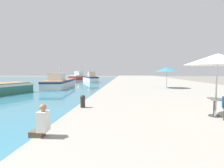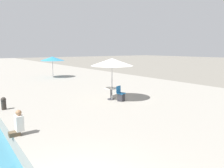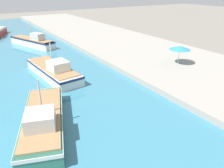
{
  "view_description": "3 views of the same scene",
  "coord_description": "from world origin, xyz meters",
  "px_view_note": "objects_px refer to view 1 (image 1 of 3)",
  "views": [
    {
      "loc": [
        2.54,
        -0.01,
        2.48
      ],
      "look_at": [
        1.5,
        14.7,
        1.43
      ],
      "focal_mm": 28.0,
      "sensor_mm": 36.0,
      "label": 1
    },
    {
      "loc": [
        -1.44,
        -3.45,
        3.72
      ],
      "look_at": [
        6.23,
        7.25,
        1.63
      ],
      "focal_mm": 35.0,
      "sensor_mm": 36.0,
      "label": 2
    },
    {
      "loc": [
        -14.05,
        1.94,
        9.72
      ],
      "look_at": [
        -4.0,
        18.0,
        1.23
      ],
      "focal_mm": 35.0,
      "sensor_mm": 36.0,
      "label": 3
    }
  ],
  "objects_px": {
    "fishing_boat_distant": "(82,77)",
    "cafe_umbrella_pink": "(218,59)",
    "fishing_boat_mid": "(60,83)",
    "mooring_bollard": "(83,101)",
    "cafe_umbrella_white": "(167,70)",
    "person_at_quay": "(42,122)",
    "fishing_boat_far": "(90,78)",
    "cafe_table": "(215,104)"
  },
  "relations": [
    {
      "from": "fishing_boat_far",
      "to": "cafe_umbrella_pink",
      "type": "height_order",
      "value": "fishing_boat_far"
    },
    {
      "from": "fishing_boat_mid",
      "to": "cafe_umbrella_white",
      "type": "bearing_deg",
      "value": -27.17
    },
    {
      "from": "cafe_umbrella_pink",
      "to": "cafe_umbrella_white",
      "type": "height_order",
      "value": "cafe_umbrella_pink"
    },
    {
      "from": "fishing_boat_far",
      "to": "fishing_boat_distant",
      "type": "distance_m",
      "value": 13.39
    },
    {
      "from": "cafe_umbrella_white",
      "to": "mooring_bollard",
      "type": "distance_m",
      "value": 13.37
    },
    {
      "from": "fishing_boat_distant",
      "to": "cafe_table",
      "type": "relative_size",
      "value": 12.87
    },
    {
      "from": "cafe_table",
      "to": "mooring_bollard",
      "type": "bearing_deg",
      "value": 166.81
    },
    {
      "from": "cafe_umbrella_white",
      "to": "person_at_quay",
      "type": "xyz_separation_m",
      "value": [
        -7.12,
        -15.38,
        -1.67
      ]
    },
    {
      "from": "mooring_bollard",
      "to": "fishing_boat_distant",
      "type": "bearing_deg",
      "value": 103.88
    },
    {
      "from": "cafe_umbrella_pink",
      "to": "cafe_umbrella_white",
      "type": "bearing_deg",
      "value": 85.13
    },
    {
      "from": "fishing_boat_far",
      "to": "mooring_bollard",
      "type": "bearing_deg",
      "value": -101.04
    },
    {
      "from": "cafe_umbrella_pink",
      "to": "mooring_bollard",
      "type": "relative_size",
      "value": 3.92
    },
    {
      "from": "fishing_boat_far",
      "to": "cafe_umbrella_white",
      "type": "distance_m",
      "value": 25.28
    },
    {
      "from": "cafe_umbrella_white",
      "to": "cafe_table",
      "type": "xyz_separation_m",
      "value": [
        -1.06,
        -12.68,
        -1.55
      ]
    },
    {
      "from": "fishing_boat_far",
      "to": "cafe_umbrella_white",
      "type": "bearing_deg",
      "value": -80.44
    },
    {
      "from": "fishing_boat_distant",
      "to": "mooring_bollard",
      "type": "height_order",
      "value": "fishing_boat_distant"
    },
    {
      "from": "fishing_boat_distant",
      "to": "cafe_umbrella_white",
      "type": "relative_size",
      "value": 3.94
    },
    {
      "from": "fishing_boat_distant",
      "to": "cafe_table",
      "type": "height_order",
      "value": "fishing_boat_distant"
    },
    {
      "from": "cafe_umbrella_white",
      "to": "cafe_table",
      "type": "bearing_deg",
      "value": -94.8
    },
    {
      "from": "cafe_umbrella_white",
      "to": "fishing_boat_far",
      "type": "bearing_deg",
      "value": 121.12
    },
    {
      "from": "fishing_boat_mid",
      "to": "person_at_quay",
      "type": "bearing_deg",
      "value": -76.46
    },
    {
      "from": "fishing_boat_mid",
      "to": "cafe_table",
      "type": "distance_m",
      "value": 22.76
    },
    {
      "from": "person_at_quay",
      "to": "mooring_bollard",
      "type": "relative_size",
      "value": 1.43
    },
    {
      "from": "fishing_boat_far",
      "to": "person_at_quay",
      "type": "xyz_separation_m",
      "value": [
        5.92,
        -36.97,
        0.15
      ]
    },
    {
      "from": "cafe_umbrella_pink",
      "to": "person_at_quay",
      "type": "distance_m",
      "value": 6.82
    },
    {
      "from": "fishing_boat_mid",
      "to": "cafe_umbrella_white",
      "type": "xyz_separation_m",
      "value": [
        14.53,
        -5.67,
        1.89
      ]
    },
    {
      "from": "fishing_boat_far",
      "to": "cafe_table",
      "type": "relative_size",
      "value": 12.86
    },
    {
      "from": "mooring_bollard",
      "to": "cafe_table",
      "type": "bearing_deg",
      "value": -13.19
    },
    {
      "from": "fishing_boat_mid",
      "to": "cafe_umbrella_white",
      "type": "distance_m",
      "value": 15.71
    },
    {
      "from": "fishing_boat_mid",
      "to": "fishing_boat_distant",
      "type": "distance_m",
      "value": 28.53
    },
    {
      "from": "fishing_boat_far",
      "to": "mooring_bollard",
      "type": "relative_size",
      "value": 15.73
    },
    {
      "from": "fishing_boat_far",
      "to": "mooring_bollard",
      "type": "distance_m",
      "value": 33.46
    },
    {
      "from": "fishing_boat_mid",
      "to": "fishing_boat_far",
      "type": "distance_m",
      "value": 15.99
    },
    {
      "from": "fishing_boat_far",
      "to": "cafe_umbrella_pink",
      "type": "distance_m",
      "value": 36.49
    },
    {
      "from": "fishing_boat_mid",
      "to": "mooring_bollard",
      "type": "height_order",
      "value": "fishing_boat_mid"
    },
    {
      "from": "cafe_table",
      "to": "fishing_boat_far",
      "type": "bearing_deg",
      "value": 109.25
    },
    {
      "from": "fishing_boat_far",
      "to": "fishing_boat_distant",
      "type": "bearing_deg",
      "value": 90.71
    },
    {
      "from": "cafe_table",
      "to": "person_at_quay",
      "type": "distance_m",
      "value": 6.63
    },
    {
      "from": "fishing_boat_distant",
      "to": "cafe_umbrella_white",
      "type": "xyz_separation_m",
      "value": [
        18.11,
        -33.97,
        1.78
      ]
    },
    {
      "from": "cafe_umbrella_pink",
      "to": "cafe_table",
      "type": "bearing_deg",
      "value": 79.07
    },
    {
      "from": "fishing_boat_distant",
      "to": "cafe_umbrella_pink",
      "type": "distance_m",
      "value": 49.84
    },
    {
      "from": "fishing_boat_distant",
      "to": "mooring_bollard",
      "type": "xyz_separation_m",
      "value": [
        11.19,
        -45.29,
        0.05
      ]
    }
  ]
}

